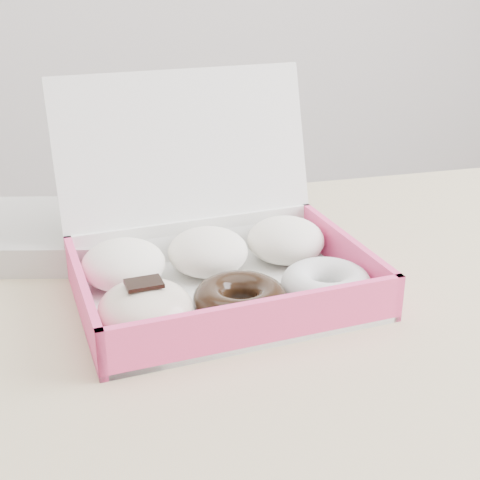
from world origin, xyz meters
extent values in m
cube|color=#CBB485|center=(0.00, 0.00, 0.73)|extent=(1.20, 0.80, 0.04)
cube|color=white|center=(-0.24, 0.05, 0.75)|extent=(0.33, 0.25, 0.01)
cube|color=#FE4685|center=(-0.23, -0.06, 0.78)|extent=(0.31, 0.04, 0.05)
cube|color=white|center=(-0.25, 0.16, 0.78)|extent=(0.31, 0.04, 0.05)
cube|color=#FE4685|center=(-0.39, 0.04, 0.78)|extent=(0.03, 0.23, 0.05)
cube|color=#FE4685|center=(-0.09, 0.07, 0.78)|extent=(0.03, 0.23, 0.05)
cube|color=white|center=(-0.25, 0.18, 0.86)|extent=(0.31, 0.10, 0.22)
ellipsoid|color=white|center=(-0.34, 0.10, 0.78)|extent=(0.10, 0.10, 0.05)
ellipsoid|color=white|center=(-0.24, 0.11, 0.78)|extent=(0.10, 0.10, 0.05)
ellipsoid|color=white|center=(-0.15, 0.11, 0.78)|extent=(0.10, 0.10, 0.05)
ellipsoid|color=beige|center=(-0.33, -0.01, 0.78)|extent=(0.10, 0.10, 0.05)
cube|color=black|center=(-0.33, -0.01, 0.81)|extent=(0.04, 0.03, 0.00)
torus|color=black|center=(-0.23, 0.00, 0.77)|extent=(0.11, 0.11, 0.03)
torus|color=white|center=(-0.14, 0.01, 0.77)|extent=(0.11, 0.11, 0.03)
cube|color=silver|center=(-0.42, 0.24, 0.77)|extent=(0.26, 0.23, 0.04)
camera|label=1|loc=(-0.39, -0.58, 1.10)|focal=50.00mm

